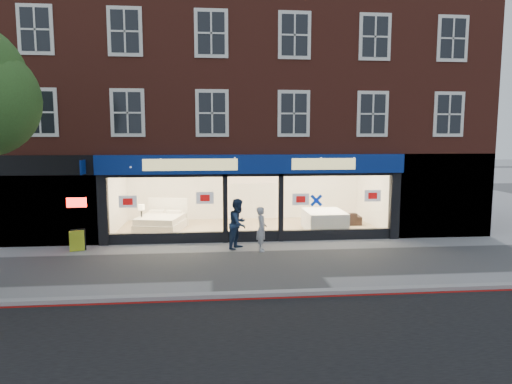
{
  "coord_description": "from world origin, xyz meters",
  "views": [
    {
      "loc": [
        -1.54,
        -13.83,
        3.98
      ],
      "look_at": [
        0.05,
        2.5,
        1.96
      ],
      "focal_mm": 32.0,
      "sensor_mm": 36.0,
      "label": 1
    }
  ],
  "objects": [
    {
      "name": "mattress_stack",
      "position": [
        3.1,
        4.49,
        0.49
      ],
      "size": [
        1.58,
        2.0,
        0.79
      ],
      "rotation": [
        0.0,
        0.0,
        -0.0
      ],
      "color": "white",
      "rests_on": "showroom_floor"
    },
    {
      "name": "sofa",
      "position": [
        4.03,
        5.52,
        0.37
      ],
      "size": [
        1.93,
        0.85,
        0.55
      ],
      "primitive_type": "imported",
      "rotation": [
        0.0,
        0.0,
        3.08
      ],
      "color": "black",
      "rests_on": "showroom_floor"
    },
    {
      "name": "pedestrian_blue",
      "position": [
        -0.62,
        2.02,
        0.89
      ],
      "size": [
        1.02,
        1.09,
        1.79
      ],
      "primitive_type": "imported",
      "rotation": [
        0.0,
        0.0,
        1.05
      ],
      "color": "#1A2C4A",
      "rests_on": "ground"
    },
    {
      "name": "ground",
      "position": [
        0.0,
        0.0,
        0.0
      ],
      "size": [
        120.0,
        120.0,
        0.0
      ],
      "primitive_type": "plane",
      "color": "gray",
      "rests_on": "ground"
    },
    {
      "name": "a_board",
      "position": [
        -6.2,
        2.17,
        0.38
      ],
      "size": [
        0.57,
        0.46,
        0.77
      ],
      "primitive_type": "cube",
      "rotation": [
        0.0,
        0.0,
        0.31
      ],
      "color": "#B9C923",
      "rests_on": "ground"
    },
    {
      "name": "kerb_stone",
      "position": [
        0.0,
        -2.9,
        0.06
      ],
      "size": [
        60.0,
        0.25,
        0.12
      ],
      "primitive_type": "cube",
      "color": "gray",
      "rests_on": "ground"
    },
    {
      "name": "kerb_line",
      "position": [
        0.0,
        -3.1,
        0.01
      ],
      "size": [
        60.0,
        0.1,
        0.01
      ],
      "primitive_type": "cube",
      "color": "#8C0A07",
      "rests_on": "ground"
    },
    {
      "name": "pedestrian_grey",
      "position": [
        0.16,
        1.61,
        0.78
      ],
      "size": [
        0.39,
        0.58,
        1.55
      ],
      "primitive_type": "imported",
      "rotation": [
        0.0,
        0.0,
        1.53
      ],
      "color": "#AAABB2",
      "rests_on": "ground"
    },
    {
      "name": "building",
      "position": [
        -0.02,
        6.93,
        6.67
      ],
      "size": [
        19.0,
        8.26,
        10.3
      ],
      "color": "maroon",
      "rests_on": "ground"
    },
    {
      "name": "display_bed",
      "position": [
        -3.65,
        5.15,
        0.44
      ],
      "size": [
        2.17,
        2.45,
        1.2
      ],
      "rotation": [
        0.0,
        0.0,
        -0.22
      ],
      "color": "white",
      "rests_on": "showroom_floor"
    },
    {
      "name": "showroom_floor",
      "position": [
        0.0,
        5.25,
        0.05
      ],
      "size": [
        11.0,
        4.5,
        0.1
      ],
      "primitive_type": "cube",
      "color": "tan",
      "rests_on": "ground"
    },
    {
      "name": "bedside_table",
      "position": [
        -4.4,
        4.8,
        0.38
      ],
      "size": [
        0.46,
        0.46,
        0.55
      ],
      "primitive_type": "cube",
      "rotation": [
        0.0,
        0.0,
        -0.02
      ],
      "color": "brown",
      "rests_on": "showroom_floor"
    }
  ]
}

